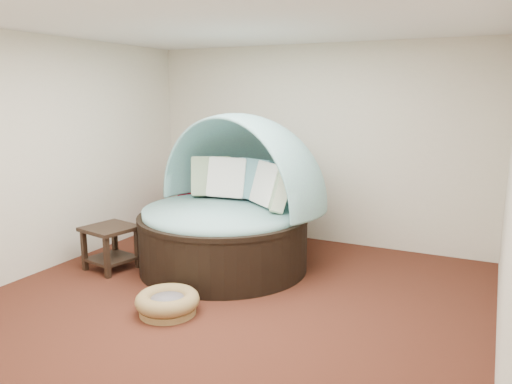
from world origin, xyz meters
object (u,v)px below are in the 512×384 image
at_px(red_armchair, 205,211).
at_px(pet_basket, 168,302).
at_px(side_table, 111,242).
at_px(canopy_daybed, 230,197).

bearing_deg(red_armchair, pet_basket, -77.00).
xyz_separation_m(pet_basket, side_table, (-1.37, 0.74, 0.23)).
bearing_deg(pet_basket, canopy_daybed, 94.65).
xyz_separation_m(canopy_daybed, side_table, (-1.25, -0.76, -0.53)).
distance_m(canopy_daybed, pet_basket, 1.69).
height_order(red_armchair, side_table, red_armchair).
height_order(pet_basket, side_table, side_table).
bearing_deg(side_table, canopy_daybed, 31.38).
height_order(canopy_daybed, red_armchair, canopy_daybed).
height_order(canopy_daybed, pet_basket, canopy_daybed).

